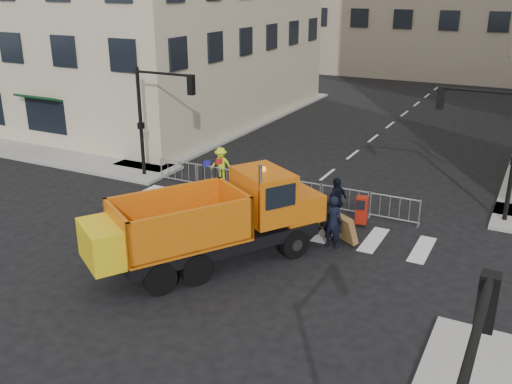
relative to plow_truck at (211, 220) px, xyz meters
The scene contains 10 objects.
ground 1.93m from the plow_truck, 85.08° to the right, with size 120.00×120.00×0.00m, color black.
sidewalk_back 7.61m from the plow_truck, 89.31° to the left, with size 64.00×5.00×0.15m, color gray.
traffic_light_left 10.27m from the plow_truck, 140.79° to the left, with size 0.18×0.18×5.40m, color black.
crowd_barriers 6.67m from the plow_truck, 95.75° to the left, with size 12.60×0.60×1.10m, color #9EA0A5, non-canonical shape.
plow_truck is the anchor object (origin of this frame).
cop_a 4.53m from the plow_truck, 44.72° to the left, with size 0.73×0.48×1.99m, color black.
cop_b 4.06m from the plow_truck, 62.70° to the left, with size 0.81×0.63×1.67m, color black.
cop_c 5.85m from the plow_truck, 63.44° to the left, with size 1.15×0.48×1.96m, color black.
worker 8.28m from the plow_truck, 118.42° to the left, with size 1.07×0.62×1.66m, color #DDF61C.
newspaper_box 6.58m from the plow_truck, 56.84° to the left, with size 0.45×0.40×1.10m, color maroon.
Camera 1 is at (9.33, -13.86, 9.11)m, focal length 40.00 mm.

